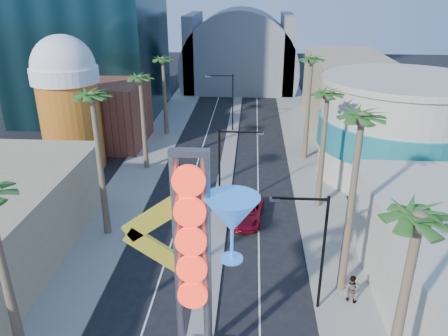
% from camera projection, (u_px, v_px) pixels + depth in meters
% --- Properties ---
extents(sidewalk_west, '(5.00, 100.00, 0.15)m').
position_uv_depth(sidewalk_west, '(152.00, 152.00, 53.75)').
color(sidewalk_west, gray).
rests_on(sidewalk_west, ground).
extents(sidewalk_east, '(5.00, 100.00, 0.15)m').
position_uv_depth(sidewalk_east, '(308.00, 156.00, 52.59)').
color(sidewalk_east, gray).
rests_on(sidewalk_east, ground).
extents(median, '(1.60, 84.00, 0.15)m').
position_uv_depth(median, '(230.00, 145.00, 55.93)').
color(median, gray).
rests_on(median, ground).
extents(brick_filler_west, '(10.00, 10.00, 8.00)m').
position_uv_depth(brick_filler_west, '(105.00, 113.00, 55.38)').
color(brick_filler_west, brown).
rests_on(brick_filler_west, ground).
extents(filler_east, '(10.00, 20.00, 10.00)m').
position_uv_depth(filler_east, '(346.00, 92.00, 62.22)').
color(filler_east, tan).
rests_on(filler_east, ground).
extents(beer_mug, '(7.00, 7.00, 14.50)m').
position_uv_depth(beer_mug, '(68.00, 99.00, 46.59)').
color(beer_mug, '#CA691A').
rests_on(beer_mug, ground).
extents(turquoise_building, '(16.60, 16.60, 10.60)m').
position_uv_depth(turquoise_building, '(399.00, 129.00, 45.46)').
color(turquoise_building, '#B4AE98').
rests_on(turquoise_building, ground).
extents(canopy, '(22.00, 16.00, 22.00)m').
position_uv_depth(canopy, '(240.00, 66.00, 85.52)').
color(canopy, slate).
rests_on(canopy, ground).
extents(neon_sign, '(6.53, 2.60, 12.55)m').
position_uv_depth(neon_sign, '(209.00, 253.00, 20.86)').
color(neon_sign, gray).
rests_on(neon_sign, ground).
extents(streetlight_0, '(3.79, 0.25, 8.00)m').
position_uv_depth(streetlight_0, '(226.00, 164.00, 37.48)').
color(streetlight_0, black).
rests_on(streetlight_0, ground).
extents(streetlight_1, '(3.79, 0.25, 8.00)m').
position_uv_depth(streetlight_1, '(229.00, 97.00, 59.60)').
color(streetlight_1, black).
rests_on(streetlight_1, ground).
extents(streetlight_2, '(3.45, 0.25, 8.00)m').
position_uv_depth(streetlight_2, '(316.00, 244.00, 26.09)').
color(streetlight_2, black).
rests_on(streetlight_2, ground).
extents(palm_1, '(2.40, 2.40, 12.70)m').
position_uv_depth(palm_1, '(93.00, 107.00, 32.08)').
color(palm_1, brown).
rests_on(palm_1, ground).
extents(palm_2, '(2.40, 2.40, 11.20)m').
position_uv_depth(palm_2, '(141.00, 85.00, 45.46)').
color(palm_2, brown).
rests_on(palm_2, ground).
extents(palm_3, '(2.40, 2.40, 11.20)m').
position_uv_depth(palm_3, '(163.00, 65.00, 56.49)').
color(palm_3, brown).
rests_on(palm_3, ground).
extents(palm_4, '(2.40, 2.40, 12.20)m').
position_uv_depth(palm_4, '(416.00, 237.00, 16.44)').
color(palm_4, brown).
rests_on(palm_4, ground).
extents(palm_5, '(2.40, 2.40, 13.20)m').
position_uv_depth(palm_5, '(360.00, 132.00, 25.28)').
color(palm_5, brown).
rests_on(palm_5, ground).
extents(palm_6, '(2.40, 2.40, 11.70)m').
position_uv_depth(palm_6, '(327.00, 102.00, 36.83)').
color(palm_6, brown).
rests_on(palm_6, ground).
extents(palm_7, '(2.40, 2.40, 12.70)m').
position_uv_depth(palm_7, '(311.00, 67.00, 47.51)').
color(palm_7, brown).
rests_on(palm_7, ground).
extents(red_pickup, '(3.27, 6.08, 1.62)m').
position_uv_depth(red_pickup, '(246.00, 211.00, 38.21)').
color(red_pickup, '#AE0D23').
rests_on(red_pickup, ground).
extents(pedestrian_b, '(1.15, 1.06, 1.89)m').
position_uv_depth(pedestrian_b, '(351.00, 288.00, 28.08)').
color(pedestrian_b, gray).
rests_on(pedestrian_b, sidewalk_east).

